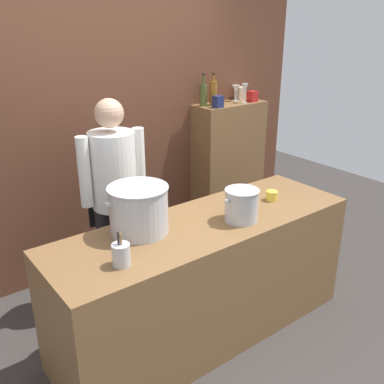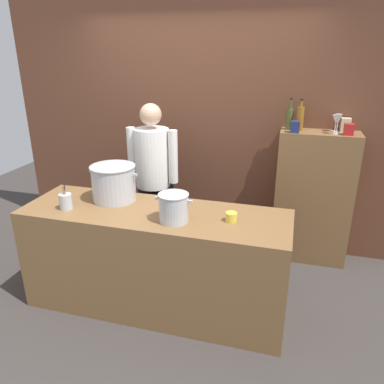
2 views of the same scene
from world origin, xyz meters
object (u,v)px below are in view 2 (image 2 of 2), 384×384
(butter_jar, at_px, (231,217))
(spice_tin_cream, at_px, (346,125))
(wine_glass_wide, at_px, (338,120))
(wine_bottle_amber, at_px, (300,118))
(wine_bottle_olive, at_px, (290,118))
(spice_tin_navy, at_px, (295,127))
(stockpot_large, at_px, (114,183))
(spice_tin_red, at_px, (349,129))
(stockpot_small, at_px, (174,208))
(wine_glass_short, at_px, (336,120))
(chef, at_px, (153,174))
(utensil_crock, at_px, (66,201))

(butter_jar, height_order, spice_tin_cream, spice_tin_cream)
(wine_glass_wide, height_order, spice_tin_cream, wine_glass_wide)
(wine_bottle_amber, relative_size, wine_bottle_olive, 0.99)
(butter_jar, height_order, spice_tin_navy, spice_tin_navy)
(spice_tin_navy, bearing_deg, stockpot_large, -147.10)
(spice_tin_cream, height_order, spice_tin_red, spice_tin_cream)
(stockpot_small, height_order, spice_tin_cream, spice_tin_cream)
(wine_bottle_amber, bearing_deg, spice_tin_navy, -107.94)
(wine_bottle_amber, xyz_separation_m, spice_tin_red, (0.45, -0.09, -0.07))
(stockpot_large, distance_m, wine_bottle_amber, 1.89)
(wine_glass_wide, bearing_deg, wine_bottle_amber, 166.52)
(butter_jar, distance_m, wine_glass_short, 1.58)
(stockpot_small, bearing_deg, spice_tin_cream, 47.48)
(wine_glass_short, bearing_deg, wine_bottle_olive, -178.11)
(stockpot_small, bearing_deg, spice_tin_red, 43.54)
(butter_jar, relative_size, spice_tin_navy, 0.80)
(chef, bearing_deg, stockpot_small, 122.88)
(chef, relative_size, spice_tin_navy, 15.06)
(stockpot_large, relative_size, spice_tin_cream, 3.47)
(wine_glass_short, height_order, spice_tin_red, wine_glass_short)
(wine_glass_short, bearing_deg, chef, -162.99)
(utensil_crock, height_order, spice_tin_cream, spice_tin_cream)
(wine_bottle_olive, bearing_deg, utensil_crock, -140.76)
(chef, bearing_deg, utensil_crock, 66.55)
(stockpot_small, distance_m, wine_bottle_olive, 1.63)
(wine_bottle_olive, bearing_deg, spice_tin_cream, 5.24)
(stockpot_small, distance_m, utensil_crock, 0.93)
(wine_glass_short, bearing_deg, butter_jar, -121.54)
(wine_glass_wide, bearing_deg, butter_jar, -124.45)
(spice_tin_navy, distance_m, spice_tin_red, 0.48)
(wine_glass_short, relative_size, spice_tin_cream, 1.24)
(chef, height_order, stockpot_large, chef)
(wine_glass_wide, distance_m, spice_tin_cream, 0.20)
(chef, xyz_separation_m, wine_bottle_amber, (1.36, 0.48, 0.54))
(stockpot_small, xyz_separation_m, utensil_crock, (-0.93, -0.02, -0.04))
(spice_tin_cream, bearing_deg, wine_bottle_olive, -174.76)
(spice_tin_navy, bearing_deg, wine_bottle_olive, 112.49)
(stockpot_large, distance_m, stockpot_small, 0.69)
(utensil_crock, relative_size, spice_tin_cream, 1.58)
(stockpot_small, distance_m, butter_jar, 0.45)
(wine_bottle_amber, height_order, spice_tin_cream, wine_bottle_amber)
(wine_glass_short, distance_m, wine_glass_wide, 0.13)
(utensil_crock, bearing_deg, wine_bottle_amber, 37.06)
(butter_jar, height_order, wine_glass_short, wine_glass_short)
(butter_jar, distance_m, spice_tin_red, 1.52)
(spice_tin_cream, bearing_deg, wine_bottle_amber, -169.66)
(butter_jar, xyz_separation_m, wine_bottle_olive, (0.34, 1.25, 0.56))
(spice_tin_cream, bearing_deg, wine_glass_wide, -119.17)
(stockpot_large, height_order, stockpot_small, stockpot_large)
(wine_bottle_olive, bearing_deg, butter_jar, -105.21)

